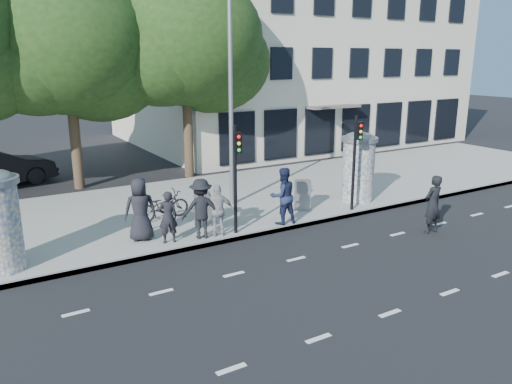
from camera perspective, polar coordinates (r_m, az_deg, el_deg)
ground at (r=13.22m, az=8.17°, el=-9.62°), size 120.00×120.00×0.00m
sidewalk at (r=19.21m, az=-5.97°, el=-1.36°), size 40.00×8.00×0.15m
curb at (r=15.88m, az=0.11°, el=-4.84°), size 40.00×0.10×0.16m
lane_dash_near at (r=11.79m, az=15.06°, el=-13.24°), size 32.00×0.12×0.01m
lane_dash_far at (r=14.24m, az=4.61°, el=-7.64°), size 32.00×0.12×0.01m
ad_column_right at (r=19.40m, az=11.62°, el=3.03°), size 1.36×1.36×2.65m
traffic_pole_near at (r=15.20m, az=-2.30°, el=2.69°), size 0.22×0.31×3.40m
traffic_pole_far at (r=17.94m, az=11.31°, el=4.34°), size 0.22×0.31×3.40m
street_lamp at (r=18.02m, az=-2.83°, el=12.87°), size 0.25×0.93×8.00m
tree_near_left at (r=22.35m, az=-20.89°, el=15.63°), size 6.80×6.80×8.97m
tree_center at (r=23.43m, az=-8.15°, el=16.98°), size 7.00×7.00×9.30m
building at (r=35.25m, az=3.19°, el=15.92°), size 20.30×15.85×12.00m
ped_a at (r=15.28m, az=-13.09°, el=-1.95°), size 1.06×0.82×1.93m
ped_b at (r=14.97m, az=-10.04°, el=-2.85°), size 0.63×0.47×1.58m
ped_c at (r=16.41m, az=3.08°, el=-0.44°), size 0.96×0.77×1.90m
ped_d at (r=15.19m, az=-6.29°, el=-1.90°), size 1.34×1.00×1.85m
ped_e at (r=15.30m, az=-4.33°, el=-2.14°), size 1.09×0.83×1.64m
man_road at (r=16.93m, az=19.56°, el=-1.34°), size 0.70×0.46×1.91m
bicycle at (r=17.19m, az=-10.58°, el=-1.54°), size 0.85×1.95×0.99m
cabinet_left at (r=16.40m, az=-6.13°, el=-1.97°), size 0.63×0.54×1.10m
cabinet_right at (r=18.05m, az=5.34°, el=-0.36°), size 0.63×0.56×1.10m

